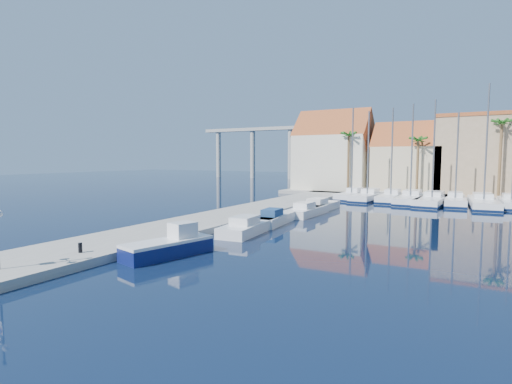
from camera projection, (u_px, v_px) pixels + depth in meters
ground at (236, 261)px, 22.58m from camera, size 260.00×260.00×0.00m
quay_west at (232, 216)px, 38.67m from camera, size 6.00×77.00×0.50m
shore_north at (465, 195)px, 59.34m from camera, size 54.00×16.00×0.50m
bollard at (80, 248)px, 22.53m from camera, size 0.22×0.22×0.56m
fishing_boat at (170, 246)px, 23.74m from camera, size 3.10×5.77×1.92m
motorboat_west_0 at (248, 226)px, 31.09m from camera, size 2.86×7.09×1.40m
motorboat_west_1 at (274, 218)px, 35.34m from camera, size 2.46×6.13×1.40m
motorboat_west_2 at (307, 210)px, 40.53m from camera, size 2.28×6.65×1.40m
motorboat_west_3 at (319, 206)px, 44.52m from camera, size 2.43×7.23×1.40m
sailboat_0 at (353, 195)px, 56.26m from camera, size 2.96×9.06×12.70m
sailboat_1 at (368, 196)px, 54.76m from camera, size 3.14×10.05×12.06m
sailboat_2 at (391, 197)px, 53.50m from camera, size 2.62×9.59×12.36m
sailboat_3 at (411, 198)px, 51.86m from camera, size 2.93×11.08×12.65m
sailboat_4 at (433, 200)px, 49.96m from camera, size 3.69×11.18×12.92m
sailboat_5 at (455, 201)px, 49.22m from camera, size 3.03×9.31×11.29m
sailboat_6 at (483, 202)px, 47.24m from camera, size 3.73×11.31×14.32m
sailboat_7 at (511, 203)px, 46.75m from camera, size 2.74×8.78×11.74m
building_0 at (334, 154)px, 67.71m from camera, size 12.30×9.00×13.50m
building_1 at (408, 161)px, 61.94m from camera, size 10.30×8.00×11.00m
building_2 at (490, 155)px, 57.35m from camera, size 14.20×10.20×11.50m
palm_0 at (349, 137)px, 61.19m from camera, size 2.60×2.60×10.15m
palm_1 at (418, 142)px, 56.38m from camera, size 2.60×2.60×9.15m
palm_2 at (502, 125)px, 51.33m from camera, size 2.60×2.60×11.15m
viaduct at (274, 142)px, 111.98m from camera, size 48.00×2.20×14.45m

